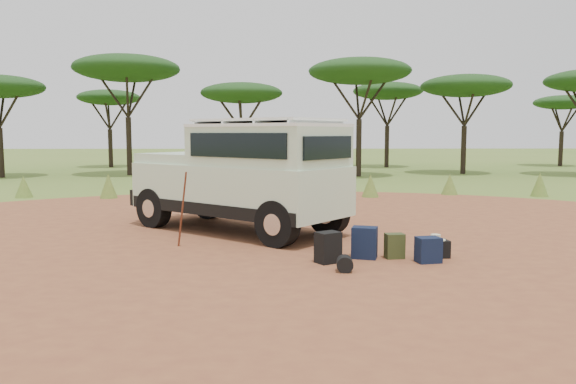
{
  "coord_description": "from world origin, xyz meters",
  "views": [
    {
      "loc": [
        -0.34,
        -10.9,
        2.22
      ],
      "look_at": [
        -0.05,
        0.69,
        1.0
      ],
      "focal_mm": 35.0,
      "sensor_mm": 36.0,
      "label": 1
    }
  ],
  "objects_px": {
    "backpack_black": "(328,248)",
    "duffel_navy": "(428,250)",
    "backpack_navy": "(365,243)",
    "safari_vehicle": "(243,178)",
    "walking_staff": "(182,210)",
    "hard_case": "(435,249)",
    "backpack_olive": "(395,246)"
  },
  "relations": [
    {
      "from": "backpack_black",
      "to": "duffel_navy",
      "type": "xyz_separation_m",
      "value": [
        1.72,
        -0.02,
        -0.05
      ]
    },
    {
      "from": "backpack_navy",
      "to": "safari_vehicle",
      "type": "bearing_deg",
      "value": 145.88
    },
    {
      "from": "duffel_navy",
      "to": "backpack_navy",
      "type": "bearing_deg",
      "value": 151.13
    },
    {
      "from": "duffel_navy",
      "to": "safari_vehicle",
      "type": "bearing_deg",
      "value": 126.31
    },
    {
      "from": "duffel_navy",
      "to": "backpack_olive",
      "type": "bearing_deg",
      "value": 136.18
    },
    {
      "from": "backpack_navy",
      "to": "hard_case",
      "type": "distance_m",
      "value": 1.29
    },
    {
      "from": "backpack_black",
      "to": "walking_staff",
      "type": "bearing_deg",
      "value": 121.49
    },
    {
      "from": "backpack_olive",
      "to": "safari_vehicle",
      "type": "bearing_deg",
      "value": 128.18
    },
    {
      "from": "hard_case",
      "to": "safari_vehicle",
      "type": "bearing_deg",
      "value": 136.65
    },
    {
      "from": "walking_staff",
      "to": "backpack_navy",
      "type": "distance_m",
      "value": 3.57
    },
    {
      "from": "backpack_navy",
      "to": "duffel_navy",
      "type": "xyz_separation_m",
      "value": [
        1.04,
        -0.35,
        -0.06
      ]
    },
    {
      "from": "safari_vehicle",
      "to": "backpack_olive",
      "type": "bearing_deg",
      "value": -5.33
    },
    {
      "from": "safari_vehicle",
      "to": "backpack_navy",
      "type": "xyz_separation_m",
      "value": [
        2.29,
        -2.8,
        -0.93
      ]
    },
    {
      "from": "backpack_olive",
      "to": "backpack_black",
      "type": "bearing_deg",
      "value": -172.14
    },
    {
      "from": "backpack_black",
      "to": "duffel_navy",
      "type": "distance_m",
      "value": 1.72
    },
    {
      "from": "backpack_black",
      "to": "hard_case",
      "type": "height_order",
      "value": "backpack_black"
    },
    {
      "from": "backpack_navy",
      "to": "backpack_olive",
      "type": "bearing_deg",
      "value": 15.21
    },
    {
      "from": "walking_staff",
      "to": "backpack_navy",
      "type": "relative_size",
      "value": 2.65
    },
    {
      "from": "walking_staff",
      "to": "safari_vehicle",
      "type": "bearing_deg",
      "value": 12.33
    },
    {
      "from": "duffel_navy",
      "to": "hard_case",
      "type": "height_order",
      "value": "duffel_navy"
    },
    {
      "from": "walking_staff",
      "to": "duffel_navy",
      "type": "height_order",
      "value": "walking_staff"
    },
    {
      "from": "safari_vehicle",
      "to": "duffel_navy",
      "type": "xyz_separation_m",
      "value": [
        3.33,
        -3.16,
        -0.99
      ]
    },
    {
      "from": "walking_staff",
      "to": "duffel_navy",
      "type": "xyz_separation_m",
      "value": [
        4.42,
        -1.41,
        -0.52
      ]
    },
    {
      "from": "backpack_black",
      "to": "backpack_navy",
      "type": "xyz_separation_m",
      "value": [
        0.68,
        0.33,
        0.01
      ]
    },
    {
      "from": "safari_vehicle",
      "to": "walking_staff",
      "type": "xyz_separation_m",
      "value": [
        -1.09,
        -1.75,
        -0.48
      ]
    },
    {
      "from": "hard_case",
      "to": "walking_staff",
      "type": "bearing_deg",
      "value": 162.11
    },
    {
      "from": "safari_vehicle",
      "to": "walking_staff",
      "type": "bearing_deg",
      "value": -82.35
    },
    {
      "from": "safari_vehicle",
      "to": "duffel_navy",
      "type": "relative_size",
      "value": 11.79
    },
    {
      "from": "safari_vehicle",
      "to": "walking_staff",
      "type": "height_order",
      "value": "safari_vehicle"
    },
    {
      "from": "backpack_olive",
      "to": "duffel_navy",
      "type": "distance_m",
      "value": 0.61
    },
    {
      "from": "backpack_black",
      "to": "hard_case",
      "type": "relative_size",
      "value": 1.2
    },
    {
      "from": "backpack_black",
      "to": "duffel_navy",
      "type": "height_order",
      "value": "backpack_black"
    }
  ]
}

